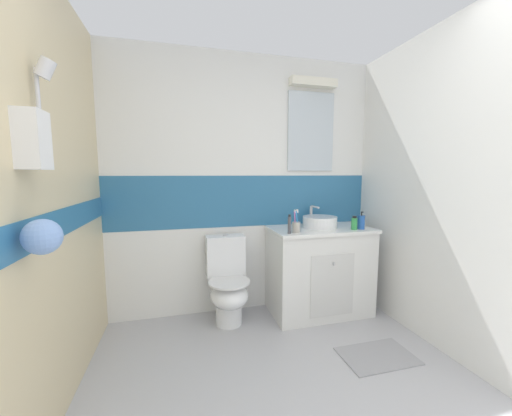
{
  "coord_description": "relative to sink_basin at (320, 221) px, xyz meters",
  "views": [
    {
      "loc": [
        -0.63,
        -0.4,
        1.37
      ],
      "look_at": [
        -0.06,
        1.77,
        1.1
      ],
      "focal_mm": 20.48,
      "sensor_mm": 36.0,
      "label": 1
    }
  ],
  "objects": [
    {
      "name": "wall_right_plain",
      "position": [
        0.67,
        -0.95,
        0.34
      ],
      "size": [
        0.1,
        3.48,
        2.5
      ],
      "primitive_type": "cube",
      "color": "white",
      "rests_on": "ground_plane"
    },
    {
      "name": "lotion_bottle_short",
      "position": [
        0.26,
        -0.18,
        0.0
      ],
      "size": [
        0.06,
        0.06,
        0.13
      ],
      "color": "green",
      "rests_on": "vanity_cabinet"
    },
    {
      "name": "ground_plane",
      "position": [
        -0.68,
        -0.95,
        -0.93
      ],
      "size": [
        3.2,
        3.48,
        0.04
      ],
      "primitive_type": "cube",
      "color": "#B2B2B7"
    },
    {
      "name": "wall_left_shower_alcove",
      "position": [
        -2.03,
        -0.95,
        0.34
      ],
      "size": [
        0.27,
        3.48,
        2.5
      ],
      "color": "beige",
      "rests_on": "ground_plane"
    },
    {
      "name": "sink_basin",
      "position": [
        0.0,
        0.0,
        0.0
      ],
      "size": [
        0.33,
        0.37,
        0.2
      ],
      "color": "white",
      "rests_on": "vanity_cabinet"
    },
    {
      "name": "toothbrush_cup",
      "position": [
        -0.31,
        -0.17,
        -0.0
      ],
      "size": [
        0.07,
        0.07,
        0.21
      ],
      "color": "#B2ADA3",
      "rests_on": "vanity_cabinet"
    },
    {
      "name": "soap_dispenser",
      "position": [
        0.34,
        -0.18,
        0.01
      ],
      "size": [
        0.07,
        0.07,
        0.17
      ],
      "color": "#2659B2",
      "rests_on": "vanity_cabinet"
    },
    {
      "name": "wall_back_tiled",
      "position": [
        -0.67,
        0.3,
        0.35
      ],
      "size": [
        3.2,
        0.2,
        2.5
      ],
      "color": "white",
      "rests_on": "ground_plane"
    },
    {
      "name": "bath_mat",
      "position": [
        0.1,
        -0.8,
        -0.9
      ],
      "size": [
        0.54,
        0.35,
        0.01
      ],
      "primitive_type": "cube",
      "color": "#99999E",
      "rests_on": "ground_plane"
    },
    {
      "name": "vanity_cabinet",
      "position": [
        -0.0,
        -0.01,
        -0.48
      ],
      "size": [
        0.97,
        0.56,
        0.85
      ],
      "color": "silver",
      "rests_on": "ground_plane"
    },
    {
      "name": "toilet",
      "position": [
        -0.9,
        0.01,
        -0.54
      ],
      "size": [
        0.37,
        0.5,
        0.8
      ],
      "color": "white",
      "rests_on": "ground_plane"
    },
    {
      "name": "toothpaste_tube_upright",
      "position": [
        -0.39,
        -0.2,
        0.02
      ],
      "size": [
        0.03,
        0.03,
        0.17
      ],
      "color": "#4C4C51",
      "rests_on": "vanity_cabinet"
    }
  ]
}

